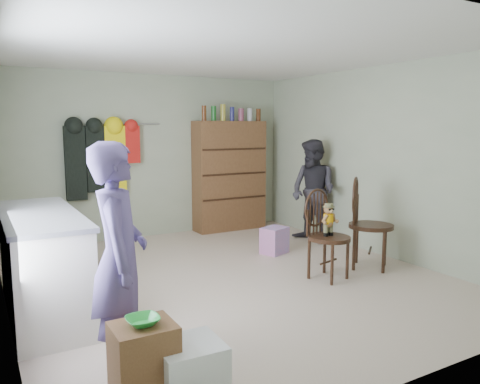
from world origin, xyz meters
TOP-DOWN VIEW (x-y plane):
  - ground_plane at (0.00, 0.00)m, footprint 5.00×5.00m
  - room_walls at (0.00, 0.53)m, footprint 5.00×5.00m
  - counter at (-1.95, 0.00)m, footprint 0.64×1.86m
  - stool at (-1.62, -1.90)m, footprint 0.37×0.32m
  - bowl at (-1.62, -1.90)m, footprint 0.20×0.20m
  - plastic_tub at (-1.35, -1.96)m, footprint 0.41×0.39m
  - chair_front at (0.95, -0.51)m, footprint 0.55×0.55m
  - chair_far at (1.64, -0.43)m, footprint 0.70×0.70m
  - striped_bag at (1.04, 0.65)m, footprint 0.41×0.36m
  - person_left at (-1.61, -1.37)m, footprint 0.55×0.68m
  - person_right at (1.90, 0.90)m, footprint 0.69×0.83m
  - dresser at (1.25, 2.30)m, footprint 1.20×0.39m
  - coat_rack at (-0.83, 2.38)m, footprint 1.42×0.12m

SIDE VIEW (x-z plane):
  - ground_plane at x=0.00m, z-range 0.00..0.00m
  - striped_bag at x=1.04m, z-range 0.00..0.36m
  - plastic_tub at x=-1.35m, z-range 0.00..0.38m
  - stool at x=-1.62m, z-range 0.00..0.53m
  - counter at x=-1.95m, z-range 0.00..0.94m
  - bowl at x=-1.62m, z-range 0.53..0.58m
  - chair_front at x=0.95m, z-range 0.07..1.08m
  - chair_far at x=1.64m, z-range 0.04..1.15m
  - person_right at x=1.90m, z-range 0.00..1.53m
  - person_left at x=-1.61m, z-range 0.00..1.61m
  - dresser at x=1.25m, z-range -0.12..1.94m
  - coat_rack at x=-0.83m, z-range 0.70..1.80m
  - room_walls at x=0.00m, z-range -0.92..4.08m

